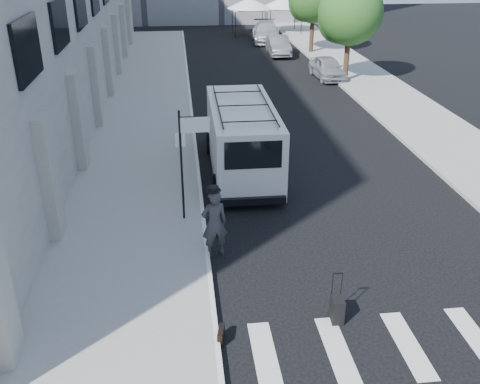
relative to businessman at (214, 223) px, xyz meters
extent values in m
plane|color=black|center=(1.77, -1.19, -1.00)|extent=(120.00, 120.00, 0.00)
cube|color=gray|center=(-2.48, 14.81, -0.93)|extent=(4.50, 48.00, 0.15)
cube|color=gray|center=(10.77, 18.81, -0.93)|extent=(4.00, 56.00, 0.15)
cylinder|color=black|center=(-0.83, 2.01, 0.90)|extent=(0.07, 0.07, 3.50)
cube|color=white|center=(-0.83, 2.03, 1.75)|extent=(0.30, 0.03, 0.42)
cube|color=white|center=(-0.38, 2.01, 2.20)|extent=(0.85, 0.06, 0.45)
cylinder|color=black|center=(9.37, 18.81, 0.40)|extent=(0.32, 0.32, 2.80)
sphere|color=#184D1A|center=(9.37, 18.81, 3.13)|extent=(3.80, 3.80, 3.80)
sphere|color=#184D1A|center=(8.97, 19.41, 2.56)|extent=(2.66, 2.66, 2.66)
cylinder|color=black|center=(9.37, 27.81, 0.40)|extent=(0.32, 0.32, 2.80)
sphere|color=#184D1A|center=(8.97, 28.41, 2.56)|extent=(2.66, 2.66, 2.66)
cylinder|color=black|center=(4.37, 35.41, 0.10)|extent=(0.06, 0.06, 2.20)
cylinder|color=black|center=(7.17, 35.41, 0.10)|extent=(0.06, 0.06, 2.20)
cylinder|color=black|center=(4.37, 38.21, 0.10)|extent=(0.06, 0.06, 2.20)
cylinder|color=black|center=(7.17, 38.21, 0.10)|extent=(0.06, 0.06, 2.20)
cube|color=white|center=(5.77, 36.81, 1.25)|extent=(3.00, 3.00, 0.12)
cone|color=white|center=(5.77, 36.81, 1.75)|extent=(4.00, 4.00, 0.90)
cylinder|color=black|center=(7.57, 35.91, 0.10)|extent=(0.06, 0.06, 2.20)
cylinder|color=black|center=(10.37, 35.91, 0.10)|extent=(0.06, 0.06, 2.20)
cylinder|color=black|center=(7.57, 38.71, 0.10)|extent=(0.06, 0.06, 2.20)
cylinder|color=black|center=(10.37, 38.71, 0.10)|extent=(0.06, 0.06, 2.20)
cube|color=white|center=(8.97, 37.31, 1.25)|extent=(3.00, 3.00, 0.12)
cone|color=white|center=(8.97, 37.31, 1.75)|extent=(4.00, 4.00, 0.90)
imported|color=#333436|center=(0.00, 0.00, 0.00)|extent=(0.82, 0.62, 2.01)
cube|color=black|center=(-0.13, -3.61, -0.83)|extent=(0.21, 0.46, 0.34)
cube|color=black|center=(2.62, -3.19, -0.69)|extent=(0.29, 0.45, 0.63)
cylinder|color=black|center=(2.52, -2.99, -0.11)|extent=(0.02, 0.02, 0.60)
cylinder|color=black|center=(2.74, -3.00, -0.11)|extent=(0.02, 0.02, 0.60)
cube|color=black|center=(2.63, -3.00, 0.19)|extent=(0.24, 0.04, 0.03)
cube|color=silver|center=(1.45, 5.67, 0.40)|extent=(2.34, 6.20, 2.40)
cube|color=silver|center=(1.48, 9.04, -0.15)|extent=(2.18, 1.05, 1.26)
cube|color=black|center=(1.43, 2.60, 0.94)|extent=(1.83, 0.11, 0.92)
cylinder|color=black|center=(0.39, 7.85, -0.57)|extent=(0.33, 0.87, 0.87)
cylinder|color=black|center=(2.56, 7.83, -0.57)|extent=(0.33, 0.87, 0.87)
cylinder|color=black|center=(0.35, 3.62, -0.57)|extent=(0.33, 0.87, 0.87)
cylinder|color=black|center=(2.52, 3.60, -0.57)|extent=(0.33, 0.87, 0.87)
imported|color=#A6A7AE|center=(8.54, 19.89, -0.33)|extent=(1.79, 4.02, 1.34)
imported|color=slate|center=(6.77, 27.49, -0.31)|extent=(1.60, 4.26, 1.39)
imported|color=#ABAEB3|center=(6.77, 33.13, -0.21)|extent=(2.72, 5.64, 1.58)
camera|label=1|loc=(-0.77, -12.89, 7.17)|focal=40.00mm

